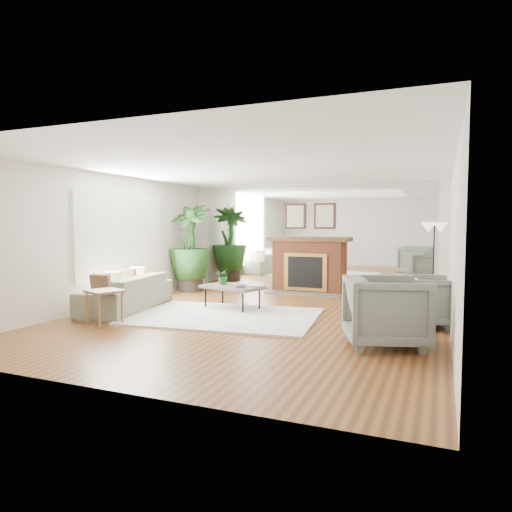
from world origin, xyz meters
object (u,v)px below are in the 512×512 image
at_px(fireplace, 308,264).
at_px(potted_ficus, 190,245).
at_px(armchair_back, 423,300).
at_px(floor_lamp, 434,234).
at_px(coffee_table, 232,288).
at_px(armchair_front, 386,311).
at_px(sofa, 127,293).
at_px(side_table, 104,295).

xyz_separation_m(fireplace, potted_ficus, (-2.58, -0.88, 0.42)).
distance_m(fireplace, armchair_back, 3.76).
relative_size(potted_ficus, floor_lamp, 1.26).
distance_m(coffee_table, armchair_back, 3.29).
bearing_deg(coffee_table, armchair_front, -27.88).
xyz_separation_m(potted_ficus, floor_lamp, (5.28, 0.72, 0.29)).
height_order(coffee_table, floor_lamp, floor_lamp).
bearing_deg(armchair_front, fireplace, 9.03).
bearing_deg(sofa, floor_lamp, 112.74).
bearing_deg(sofa, armchair_back, 88.33).
bearing_deg(armchair_back, armchair_front, 154.90).
distance_m(sofa, floor_lamp, 6.16).
bearing_deg(potted_ficus, fireplace, 18.75).
bearing_deg(armchair_back, floor_lamp, -12.24).
bearing_deg(coffee_table, side_table, -124.53).
height_order(sofa, armchair_back, armchair_back).
xyz_separation_m(coffee_table, potted_ficus, (-1.89, 1.73, 0.68)).
bearing_deg(sofa, coffee_table, 104.29).
relative_size(armchair_front, side_table, 1.60).
bearing_deg(armchair_front, floor_lamp, -26.05).
relative_size(fireplace, floor_lamp, 1.28).
bearing_deg(sofa, potted_ficus, 173.82).
bearing_deg(coffee_table, fireplace, 75.19).
xyz_separation_m(coffee_table, sofa, (-1.76, -0.77, -0.09)).
height_order(sofa, armchair_front, armchair_front).
bearing_deg(potted_ficus, coffee_table, -42.43).
xyz_separation_m(armchair_front, side_table, (-4.20, -0.36, 0.01)).
distance_m(sofa, side_table, 1.22).
height_order(coffee_table, sofa, sofa).
bearing_deg(sofa, armchair_front, 71.40).
relative_size(fireplace, coffee_table, 1.65).
distance_m(armchair_back, side_table, 4.93).
xyz_separation_m(armchair_back, floor_lamp, (0.10, 2.54, 0.98)).
xyz_separation_m(armchair_back, armchair_front, (-0.39, -1.44, 0.06)).
bearing_deg(side_table, armchair_front, 4.87).
height_order(armchair_front, side_table, armchair_front).
xyz_separation_m(side_table, potted_ficus, (-0.59, 3.62, 0.63)).
bearing_deg(armchair_front, coffee_table, 43.06).
relative_size(armchair_front, potted_ficus, 0.49).
distance_m(coffee_table, side_table, 2.30).
bearing_deg(armchair_back, coffee_table, 78.35).
xyz_separation_m(fireplace, armchair_front, (2.21, -4.14, -0.21)).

